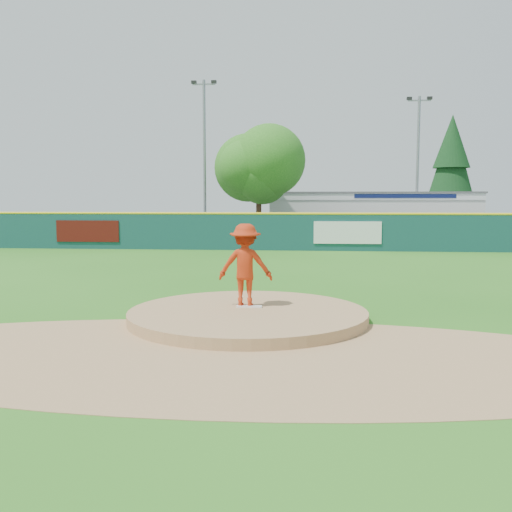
# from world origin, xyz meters

# --- Properties ---
(ground) EXTENTS (120.00, 120.00, 0.00)m
(ground) POSITION_xyz_m (0.00, 0.00, 0.00)
(ground) COLOR #286B19
(ground) RESTS_ON ground
(pitchers_mound) EXTENTS (5.50, 5.50, 0.50)m
(pitchers_mound) POSITION_xyz_m (0.00, 0.00, 0.00)
(pitchers_mound) COLOR #9E774C
(pitchers_mound) RESTS_ON ground
(pitching_rubber) EXTENTS (0.60, 0.15, 0.04)m
(pitching_rubber) POSITION_xyz_m (0.00, 0.30, 0.27)
(pitching_rubber) COLOR white
(pitching_rubber) RESTS_ON pitchers_mound
(infield_dirt_arc) EXTENTS (15.40, 15.40, 0.01)m
(infield_dirt_arc) POSITION_xyz_m (0.00, -3.00, 0.01)
(infield_dirt_arc) COLOR #9E774C
(infield_dirt_arc) RESTS_ON ground
(parking_lot) EXTENTS (44.00, 16.00, 0.02)m
(parking_lot) POSITION_xyz_m (0.00, 27.00, 0.01)
(parking_lot) COLOR #38383A
(parking_lot) RESTS_ON ground
(pitcher) EXTENTS (1.27, 0.73, 1.97)m
(pitcher) POSITION_xyz_m (-0.11, 0.43, 1.24)
(pitcher) COLOR #B42C0F
(pitcher) RESTS_ON pitchers_mound
(van) EXTENTS (5.64, 2.70, 1.55)m
(van) POSITION_xyz_m (2.96, 21.22, 0.80)
(van) COLOR white
(van) RESTS_ON parking_lot
(pool_building_grp) EXTENTS (15.20, 8.20, 3.31)m
(pool_building_grp) POSITION_xyz_m (6.00, 31.99, 1.66)
(pool_building_grp) COLOR silver
(pool_building_grp) RESTS_ON ground
(fence_banners) EXTENTS (18.01, 0.04, 1.20)m
(fence_banners) POSITION_xyz_m (-3.79, 17.92, 1.00)
(fence_banners) COLOR #50100B
(fence_banners) RESTS_ON ground
(playground_slide) EXTENTS (1.10, 3.11, 1.72)m
(playground_slide) POSITION_xyz_m (-15.82, 21.41, 0.87)
(playground_slide) COLOR blue
(playground_slide) RESTS_ON ground
(outfield_fence) EXTENTS (40.00, 0.14, 2.07)m
(outfield_fence) POSITION_xyz_m (0.00, 18.00, 1.09)
(outfield_fence) COLOR #144241
(outfield_fence) RESTS_ON ground
(deciduous_tree) EXTENTS (5.60, 5.60, 7.36)m
(deciduous_tree) POSITION_xyz_m (-2.00, 25.00, 4.55)
(deciduous_tree) COLOR #382314
(deciduous_tree) RESTS_ON ground
(conifer_tree) EXTENTS (4.40, 4.40, 9.50)m
(conifer_tree) POSITION_xyz_m (13.00, 36.00, 5.54)
(conifer_tree) COLOR #382314
(conifer_tree) RESTS_ON ground
(light_pole_left) EXTENTS (1.75, 0.25, 11.00)m
(light_pole_left) POSITION_xyz_m (-6.00, 27.00, 6.05)
(light_pole_left) COLOR gray
(light_pole_left) RESTS_ON ground
(light_pole_right) EXTENTS (1.75, 0.25, 10.00)m
(light_pole_right) POSITION_xyz_m (9.00, 29.00, 5.54)
(light_pole_right) COLOR gray
(light_pole_right) RESTS_ON ground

